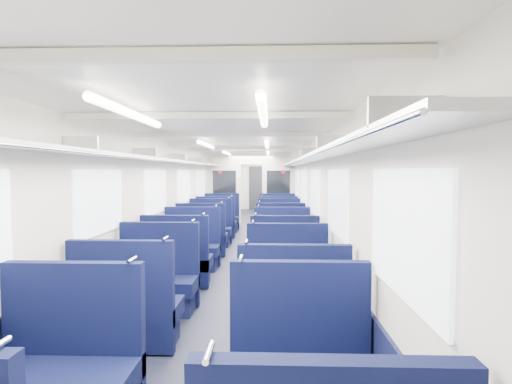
% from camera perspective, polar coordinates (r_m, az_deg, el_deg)
% --- Properties ---
extents(floor, '(2.80, 18.00, 0.01)m').
position_cam_1_polar(floor, '(10.04, -1.52, -7.26)').
color(floor, black).
rests_on(floor, ground).
extents(ceiling, '(2.80, 18.00, 0.01)m').
position_cam_1_polar(ceiling, '(9.89, -1.54, 6.25)').
color(ceiling, white).
rests_on(ceiling, wall_left).
extents(wall_left, '(0.02, 18.00, 2.35)m').
position_cam_1_polar(wall_left, '(10.08, -9.50, -0.53)').
color(wall_left, beige).
rests_on(wall_left, floor).
extents(dado_left, '(0.03, 17.90, 0.70)m').
position_cam_1_polar(dado_left, '(10.16, -9.38, -5.18)').
color(dado_left, black).
rests_on(dado_left, floor).
extents(wall_right, '(0.02, 18.00, 2.35)m').
position_cam_1_polar(wall_right, '(9.91, 6.58, -0.57)').
color(wall_right, beige).
rests_on(wall_right, floor).
extents(dado_right, '(0.03, 17.90, 0.70)m').
position_cam_1_polar(dado_right, '(9.99, 6.47, -5.30)').
color(dado_right, black).
rests_on(dado_right, floor).
extents(wall_far, '(2.80, 0.02, 2.35)m').
position_cam_1_polar(wall_far, '(18.88, 0.16, 1.13)').
color(wall_far, beige).
rests_on(wall_far, floor).
extents(luggage_rack_left, '(0.36, 17.40, 0.18)m').
position_cam_1_polar(luggage_rack_left, '(10.03, -8.49, 4.02)').
color(luggage_rack_left, '#B2B5BA').
rests_on(luggage_rack_left, wall_left).
extents(luggage_rack_right, '(0.36, 17.40, 0.18)m').
position_cam_1_polar(luggage_rack_right, '(9.88, 5.52, 4.06)').
color(luggage_rack_right, '#B2B5BA').
rests_on(luggage_rack_right, wall_right).
extents(windows, '(2.78, 15.60, 0.75)m').
position_cam_1_polar(windows, '(9.43, -1.70, 0.76)').
color(windows, white).
rests_on(windows, wall_left).
extents(ceiling_fittings, '(2.70, 16.06, 0.11)m').
position_cam_1_polar(ceiling_fittings, '(9.63, -1.63, 5.98)').
color(ceiling_fittings, beige).
rests_on(ceiling_fittings, ceiling).
extents(end_door, '(0.75, 0.06, 2.00)m').
position_cam_1_polar(end_door, '(18.82, 0.15, 0.59)').
color(end_door, black).
rests_on(end_door, floor).
extents(bulkhead, '(2.80, 0.10, 2.35)m').
position_cam_1_polar(bulkhead, '(13.14, -0.65, 0.57)').
color(bulkhead, beige).
rests_on(bulkhead, floor).
extents(seat_2, '(1.03, 0.57, 1.15)m').
position_cam_1_polar(seat_2, '(3.40, -25.28, -22.20)').
color(seat_2, '#0B1035').
rests_on(seat_2, floor).
extents(seat_3, '(1.03, 0.57, 1.15)m').
position_cam_1_polar(seat_3, '(3.17, 6.32, -23.88)').
color(seat_3, '#0B1035').
rests_on(seat_3, floor).
extents(seat_4, '(1.03, 0.57, 1.15)m').
position_cam_1_polar(seat_4, '(4.43, -17.76, -15.98)').
color(seat_4, '#0B1035').
rests_on(seat_4, floor).
extents(seat_5, '(1.03, 0.57, 1.15)m').
position_cam_1_polar(seat_5, '(4.05, 5.24, -17.72)').
color(seat_5, '#0B1035').
rests_on(seat_5, floor).
extents(seat_6, '(1.03, 0.57, 1.15)m').
position_cam_1_polar(seat_6, '(5.43, -13.77, -12.37)').
color(seat_6, '#0B1035').
rests_on(seat_6, floor).
extents(seat_7, '(1.03, 0.57, 1.15)m').
position_cam_1_polar(seat_7, '(5.19, 4.48, -13.03)').
color(seat_7, '#0B1035').
rests_on(seat_7, floor).
extents(seat_8, '(1.03, 0.57, 1.15)m').
position_cam_1_polar(seat_8, '(6.47, -11.07, -9.85)').
color(seat_8, '#0B1035').
rests_on(seat_8, floor).
extents(seat_9, '(1.03, 0.57, 1.15)m').
position_cam_1_polar(seat_9, '(6.33, 4.01, -10.10)').
color(seat_9, '#0B1035').
rests_on(seat_9, floor).
extents(seat_10, '(1.03, 0.57, 1.15)m').
position_cam_1_polar(seat_10, '(7.55, -9.11, -7.98)').
color(seat_10, '#0B1035').
rests_on(seat_10, floor).
extents(seat_11, '(1.03, 0.57, 1.15)m').
position_cam_1_polar(seat_11, '(7.43, 3.71, -8.12)').
color(seat_11, '#0B1035').
rests_on(seat_11, floor).
extents(seat_12, '(1.03, 0.57, 1.15)m').
position_cam_1_polar(seat_12, '(8.67, -7.63, -6.55)').
color(seat_12, '#0B1035').
rests_on(seat_12, floor).
extents(seat_13, '(1.03, 0.57, 1.15)m').
position_cam_1_polar(seat_13, '(8.69, 3.46, -6.51)').
color(seat_13, '#0B1035').
rests_on(seat_13, floor).
extents(seat_14, '(1.03, 0.57, 1.15)m').
position_cam_1_polar(seat_14, '(9.78, -6.51, -5.45)').
color(seat_14, '#0B1035').
rests_on(seat_14, floor).
extents(seat_15, '(1.03, 0.57, 1.15)m').
position_cam_1_polar(seat_15, '(9.84, 3.28, -5.39)').
color(seat_15, '#0B1035').
rests_on(seat_15, floor).
extents(seat_16, '(1.03, 0.57, 1.15)m').
position_cam_1_polar(seat_16, '(10.87, -5.64, -4.60)').
color(seat_16, '#0B1035').
rests_on(seat_16, floor).
extents(seat_17, '(1.03, 0.57, 1.15)m').
position_cam_1_polar(seat_17, '(10.91, 3.16, -4.56)').
color(seat_17, '#0B1035').
rests_on(seat_17, floor).
extents(seat_18, '(1.03, 0.57, 1.15)m').
position_cam_1_polar(seat_18, '(12.02, -4.89, -3.87)').
color(seat_18, '#0B1035').
rests_on(seat_18, floor).
extents(seat_19, '(1.03, 0.57, 1.15)m').
position_cam_1_polar(seat_19, '(11.93, 3.06, -3.91)').
color(seat_19, '#0B1035').
rests_on(seat_19, floor).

